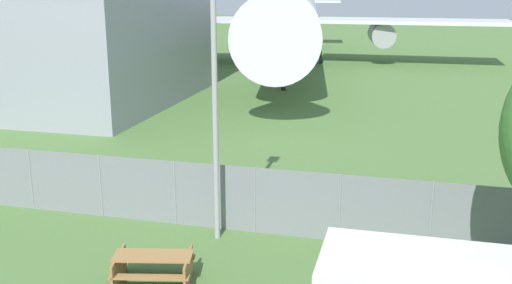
# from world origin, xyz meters

# --- Properties ---
(perimeter_fence) EXTENTS (56.07, 0.07, 2.06)m
(perimeter_fence) POSITION_xyz_m (0.00, 9.93, 1.03)
(perimeter_fence) COLOR gray
(perimeter_fence) RESTS_ON ground
(airplane) EXTENTS (38.41, 47.89, 13.86)m
(airplane) POSITION_xyz_m (-3.74, 46.15, 4.46)
(airplane) COLOR silver
(airplane) RESTS_ON ground
(picnic_bench_near_cabin) EXTENTS (2.23, 1.81, 0.76)m
(picnic_bench_near_cabin) POSITION_xyz_m (0.87, 6.28, 0.48)
(picnic_bench_near_cabin) COLOR olive
(picnic_bench_near_cabin) RESTS_ON ground
(light_mast) EXTENTS (0.44, 0.44, 8.50)m
(light_mast) POSITION_xyz_m (1.58, 9.28, 5.14)
(light_mast) COLOR #99999E
(light_mast) RESTS_ON ground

